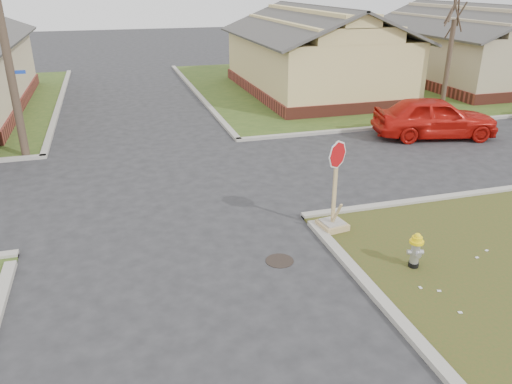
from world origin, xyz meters
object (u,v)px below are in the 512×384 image
object	(u,v)px
red_sedan	(435,117)
stop_sign	(333,210)
fire_hydrant	(416,248)
utility_pole	(0,20)

from	to	relation	value
red_sedan	stop_sign	bearing A→B (deg)	143.89
fire_hydrant	stop_sign	world-z (taller)	stop_sign
fire_hydrant	stop_sign	size ratio (longest dim) A/B	0.35
utility_pole	stop_sign	distance (m)	12.38
stop_sign	red_sedan	distance (m)	9.68
stop_sign	fire_hydrant	bearing A→B (deg)	-74.96
fire_hydrant	red_sedan	xyz separation A→B (m)	(6.35, 8.55, 0.32)
stop_sign	red_sedan	size ratio (longest dim) A/B	0.49
fire_hydrant	red_sedan	size ratio (longest dim) A/B	0.17
utility_pole	fire_hydrant	xyz separation A→B (m)	(9.12, -10.53, -4.16)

